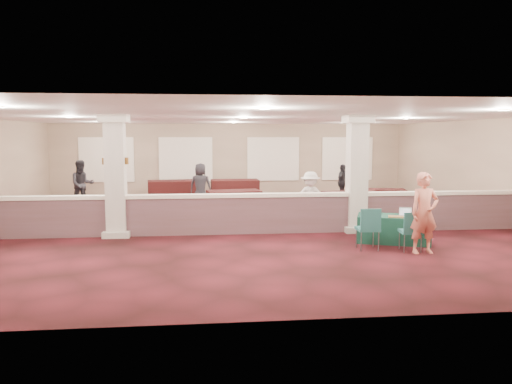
{
  "coord_description": "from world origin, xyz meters",
  "views": [
    {
      "loc": [
        -1.21,
        -14.85,
        2.64
      ],
      "look_at": [
        0.15,
        -2.0,
        1.2
      ],
      "focal_mm": 35.0,
      "sensor_mm": 36.0,
      "label": 1
    }
  ],
  "objects": [
    {
      "name": "column_left",
      "position": [
        -3.5,
        -1.5,
        1.64
      ],
      "size": [
        0.72,
        0.72,
        3.2
      ],
      "color": "beige",
      "rests_on": "ground"
    },
    {
      "name": "far_table_back_left",
      "position": [
        -2.5,
        6.05,
        0.41
      ],
      "size": [
        2.11,
        1.24,
        0.81
      ],
      "primitive_type": "cube",
      "rotation": [
        0.0,
        0.0,
        0.12
      ],
      "color": "black",
      "rests_on": "ground"
    },
    {
      "name": "sconce_left",
      "position": [
        -3.78,
        -1.5,
        2.0
      ],
      "size": [
        0.12,
        0.12,
        0.18
      ],
      "color": "brown",
      "rests_on": "column_left"
    },
    {
      "name": "far_table_front_left",
      "position": [
        -6.5,
        0.3,
        0.34
      ],
      "size": [
        1.7,
        0.88,
        0.68
      ],
      "primitive_type": "cube",
      "rotation": [
        0.0,
        0.0,
        -0.02
      ],
      "color": "black",
      "rests_on": "ground"
    },
    {
      "name": "attendee_b",
      "position": [
        2.03,
        0.0,
        0.79
      ],
      "size": [
        1.07,
        0.62,
        1.57
      ],
      "primitive_type": "imported",
      "rotation": [
        0.0,
        0.0,
        -0.17
      ],
      "color": "#BBBBB6",
      "rests_on": "ground"
    },
    {
      "name": "yarn_red",
      "position": [
        2.91,
        -2.73,
        0.72
      ],
      "size": [
        0.09,
        0.09,
        0.09
      ],
      "primitive_type": "sphere",
      "color": "#5D121B",
      "rests_on": "near_table"
    },
    {
      "name": "yarn_cream",
      "position": [
        2.99,
        -2.91,
        0.72
      ],
      "size": [
        0.1,
        0.1,
        0.1
      ],
      "primitive_type": "sphere",
      "color": "beige",
      "rests_on": "near_table"
    },
    {
      "name": "wall_right",
      "position": [
        8.0,
        0.0,
        1.6
      ],
      "size": [
        0.04,
        16.0,
        3.2
      ],
      "primitive_type": "cube",
      "color": "gray",
      "rests_on": "ground"
    },
    {
      "name": "laptop_screen",
      "position": [
        3.78,
        -3.04,
        0.79
      ],
      "size": [
        0.29,
        0.12,
        0.2
      ],
      "primitive_type": "cube",
      "rotation": [
        0.0,
        0.0,
        -0.36
      ],
      "color": "silver",
      "rests_on": "near_table"
    },
    {
      "name": "screen_glow",
      "position": [
        3.78,
        -3.05,
        0.78
      ],
      "size": [
        0.26,
        0.1,
        0.18
      ],
      "primitive_type": "cube",
      "rotation": [
        0.0,
        0.0,
        -0.36
      ],
      "color": "silver",
      "rests_on": "near_table"
    },
    {
      "name": "attendee_c",
      "position": [
        4.43,
        4.97,
        0.75
      ],
      "size": [
        0.85,
        0.97,
        1.51
      ],
      "primitive_type": "imported",
      "rotation": [
        0.0,
        0.0,
        0.96
      ],
      "color": "black",
      "rests_on": "ground"
    },
    {
      "name": "ceiling",
      "position": [
        0.0,
        0.0,
        3.2
      ],
      "size": [
        16.0,
        16.0,
        0.02
      ],
      "primitive_type": "cube",
      "color": "white",
      "rests_on": "wall_back"
    },
    {
      "name": "conf_chair_side",
      "position": [
        2.59,
        -3.79,
        0.59
      ],
      "size": [
        0.51,
        0.52,
        0.99
      ],
      "rotation": [
        0.0,
        0.0,
        -0.03
      ],
      "color": "#21635A",
      "rests_on": "ground"
    },
    {
      "name": "near_table",
      "position": [
        3.5,
        -3.0,
        0.34
      ],
      "size": [
        1.95,
        1.43,
        0.67
      ],
      "primitive_type": "cube",
      "rotation": [
        0.0,
        0.0,
        -0.36
      ],
      "color": "#0F392C",
      "rests_on": "ground"
    },
    {
      "name": "woman",
      "position": [
        3.73,
        -4.2,
        0.92
      ],
      "size": [
        0.7,
        0.5,
        1.84
      ],
      "primitive_type": "imported",
      "rotation": [
        0.0,
        0.0,
        0.09
      ],
      "color": "#D7725D",
      "rests_on": "ground"
    },
    {
      "name": "far_table_front_center",
      "position": [
        -0.15,
        2.56,
        0.37
      ],
      "size": [
        1.96,
        1.19,
        0.75
      ],
      "primitive_type": "cube",
      "rotation": [
        0.0,
        0.0,
        0.15
      ],
      "color": "black",
      "rests_on": "ground"
    },
    {
      "name": "attendee_a",
      "position": [
        -5.66,
        3.97,
        0.89
      ],
      "size": [
        0.96,
        0.75,
        1.77
      ],
      "primitive_type": "imported",
      "rotation": [
        0.0,
        0.0,
        0.37
      ],
      "color": "black",
      "rests_on": "ground"
    },
    {
      "name": "conf_chair_main",
      "position": [
        3.52,
        -4.06,
        0.55
      ],
      "size": [
        0.51,
        0.51,
        0.93
      ],
      "rotation": [
        0.0,
        0.0,
        -0.1
      ],
      "color": "#21635A",
      "rests_on": "ground"
    },
    {
      "name": "yarn_grey",
      "position": [
        3.15,
        -2.75,
        0.72
      ],
      "size": [
        0.1,
        0.1,
        0.1
      ],
      "primitive_type": "sphere",
      "color": "#45464A",
      "rests_on": "near_table"
    },
    {
      "name": "column_right",
      "position": [
        3.0,
        -1.5,
        1.64
      ],
      "size": [
        0.72,
        0.72,
        3.2
      ],
      "color": "beige",
      "rests_on": "ground"
    },
    {
      "name": "attendee_d",
      "position": [
        -1.32,
        3.5,
        0.83
      ],
      "size": [
        0.89,
        0.6,
        1.66
      ],
      "primitive_type": "imported",
      "rotation": [
        0.0,
        0.0,
        2.93
      ],
      "color": "black",
      "rests_on": "ground"
    },
    {
      "name": "far_table_back_right",
      "position": [
        5.59,
        3.34,
        0.33
      ],
      "size": [
        1.73,
        1.09,
        0.65
      ],
      "primitive_type": "cube",
      "rotation": [
        0.0,
        0.0,
        -0.19
      ],
      "color": "black",
      "rests_on": "ground"
    },
    {
      "name": "wall_back",
      "position": [
        0.0,
        8.0,
        1.6
      ],
      "size": [
        16.0,
        0.04,
        3.2
      ],
      "primitive_type": "cube",
      "color": "gray",
      "rests_on": "ground"
    },
    {
      "name": "wall_front",
      "position": [
        0.0,
        -8.0,
        1.6
      ],
      "size": [
        16.0,
        0.04,
        3.2
      ],
      "primitive_type": "cube",
      "color": "gray",
      "rests_on": "ground"
    },
    {
      "name": "far_table_back_center",
      "position": [
        0.11,
        6.18,
        0.4
      ],
      "size": [
        2.03,
        1.06,
        0.81
      ],
      "primitive_type": "cube",
      "rotation": [
        0.0,
        0.0,
        0.03
      ],
      "color": "black",
      "rests_on": "ground"
    },
    {
      "name": "far_table_front_right",
      "position": [
        3.82,
        1.6,
        0.38
      ],
      "size": [
        1.98,
        1.18,
        0.76
      ],
      "primitive_type": "cube",
      "rotation": [
        0.0,
        0.0,
        0.13
      ],
      "color": "black",
      "rests_on": "ground"
    },
    {
      "name": "ground",
      "position": [
        0.0,
        0.0,
        0.0
      ],
      "size": [
        16.0,
        16.0,
        0.0
      ],
      "primitive_type": "plane",
      "color": "#49121A",
      "rests_on": "ground"
    },
    {
      "name": "knitting",
      "position": [
        3.46,
        -3.23,
        0.69
      ],
      "size": [
        0.44,
        0.39,
        0.03
      ],
      "primitive_type": "cube",
      "rotation": [
        0.0,
        0.0,
        -0.36
      ],
      "color": "orange",
      "rests_on": "near_table"
    },
    {
      "name": "sconce_right",
      "position": [
        -3.22,
        -1.5,
        2.0
      ],
      "size": [
        0.12,
        0.12,
        0.18
      ],
      "color": "brown",
      "rests_on": "column_left"
    },
    {
      "name": "scissors",
      "position": [
        3.97,
        -3.45,
        0.68
      ],
      "size": [
        0.11,
        0.06,
        0.01
      ],
      "primitive_type": "cube",
      "rotation": [
        0.0,
        0.0,
        -0.36
      ],
      "color": "red",
      "rests_on": "near_table"
    },
    {
      "name": "partition_wall",
      "position": [
        0.0,
        -1.5,
        0.57
      ],
      "size": [
        15.6,
        0.28,
        1.1
      ],
      "color": "brown",
      "rests_on": "ground"
    },
    {
      "name": "laptop_base",
      "position": [
        3.74,
        -3.14,
        0.68
      ],
      "size": [
        0.36,
        0.3,
        0.02
      ],
      "primitive_type": "cube",
      "rotation": [
        0.0,
        0.0,
        -0.36
      ],
      "color": "silver",
      "rests_on": "near_table"
    }
  ]
}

